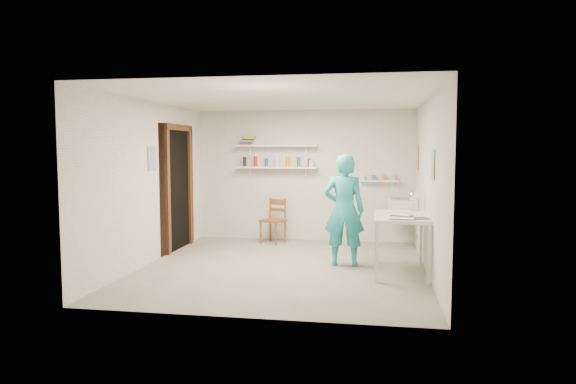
% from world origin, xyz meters
% --- Properties ---
extents(floor, '(4.00, 4.50, 0.02)m').
position_xyz_m(floor, '(0.00, 0.00, -0.01)').
color(floor, slate).
rests_on(floor, ground).
extents(ceiling, '(4.00, 4.50, 0.02)m').
position_xyz_m(ceiling, '(0.00, 0.00, 2.41)').
color(ceiling, silver).
rests_on(ceiling, wall_back).
extents(wall_back, '(4.00, 0.02, 2.40)m').
position_xyz_m(wall_back, '(0.00, 2.26, 1.20)').
color(wall_back, silver).
rests_on(wall_back, ground).
extents(wall_front, '(4.00, 0.02, 2.40)m').
position_xyz_m(wall_front, '(0.00, -2.26, 1.20)').
color(wall_front, silver).
rests_on(wall_front, ground).
extents(wall_left, '(0.02, 4.50, 2.40)m').
position_xyz_m(wall_left, '(-2.01, 0.00, 1.20)').
color(wall_left, silver).
rests_on(wall_left, ground).
extents(wall_right, '(0.02, 4.50, 2.40)m').
position_xyz_m(wall_right, '(2.01, 0.00, 1.20)').
color(wall_right, silver).
rests_on(wall_right, ground).
extents(doorway_recess, '(0.02, 0.90, 2.00)m').
position_xyz_m(doorway_recess, '(-1.99, 1.05, 1.00)').
color(doorway_recess, black).
rests_on(doorway_recess, wall_left).
extents(corridor_box, '(1.40, 1.50, 2.10)m').
position_xyz_m(corridor_box, '(-2.70, 1.05, 1.05)').
color(corridor_box, brown).
rests_on(corridor_box, ground).
extents(door_lintel, '(0.06, 1.05, 0.10)m').
position_xyz_m(door_lintel, '(-1.97, 1.05, 2.05)').
color(door_lintel, brown).
rests_on(door_lintel, wall_left).
extents(door_jamb_near, '(0.06, 0.10, 2.00)m').
position_xyz_m(door_jamb_near, '(-1.97, 0.55, 1.00)').
color(door_jamb_near, brown).
rests_on(door_jamb_near, ground).
extents(door_jamb_far, '(0.06, 0.10, 2.00)m').
position_xyz_m(door_jamb_far, '(-1.97, 1.55, 1.00)').
color(door_jamb_far, brown).
rests_on(door_jamb_far, ground).
extents(shelf_lower, '(1.50, 0.22, 0.03)m').
position_xyz_m(shelf_lower, '(-0.50, 2.13, 1.35)').
color(shelf_lower, white).
rests_on(shelf_lower, wall_back).
extents(shelf_upper, '(1.50, 0.22, 0.03)m').
position_xyz_m(shelf_upper, '(-0.50, 2.13, 1.75)').
color(shelf_upper, white).
rests_on(shelf_upper, wall_back).
extents(ledge_shelf, '(0.70, 0.14, 0.03)m').
position_xyz_m(ledge_shelf, '(1.35, 2.17, 1.12)').
color(ledge_shelf, white).
rests_on(ledge_shelf, wall_back).
extents(poster_left, '(0.01, 0.28, 0.36)m').
position_xyz_m(poster_left, '(-1.99, 0.05, 1.55)').
color(poster_left, '#334C7F').
rests_on(poster_left, wall_left).
extents(poster_right_a, '(0.01, 0.34, 0.42)m').
position_xyz_m(poster_right_a, '(1.99, 1.80, 1.55)').
color(poster_right_a, '#995933').
rests_on(poster_right_a, wall_right).
extents(poster_right_b, '(0.01, 0.30, 0.38)m').
position_xyz_m(poster_right_b, '(1.99, -0.55, 1.50)').
color(poster_right_b, '#3F724C').
rests_on(poster_right_b, wall_right).
extents(belfast_sink, '(0.48, 0.60, 0.30)m').
position_xyz_m(belfast_sink, '(1.75, 1.70, 0.70)').
color(belfast_sink, white).
rests_on(belfast_sink, wall_right).
extents(man, '(0.60, 0.40, 1.62)m').
position_xyz_m(man, '(0.85, 0.25, 0.81)').
color(man, '#23ABB1').
rests_on(man, ground).
extents(wall_clock, '(0.29, 0.04, 0.29)m').
position_xyz_m(wall_clock, '(0.85, 0.47, 1.08)').
color(wall_clock, beige).
rests_on(wall_clock, man).
extents(wooden_chair, '(0.49, 0.48, 0.82)m').
position_xyz_m(wooden_chair, '(-0.51, 1.80, 0.41)').
color(wooden_chair, brown).
rests_on(wooden_chair, ground).
extents(work_table, '(0.72, 1.20, 0.80)m').
position_xyz_m(work_table, '(1.64, -0.08, 0.40)').
color(work_table, silver).
rests_on(work_table, ground).
extents(desk_lamp, '(0.15, 0.15, 0.15)m').
position_xyz_m(desk_lamp, '(1.84, 0.40, 1.02)').
color(desk_lamp, white).
rests_on(desk_lamp, work_table).
extents(spray_cans, '(1.26, 0.06, 0.17)m').
position_xyz_m(spray_cans, '(-0.50, 2.13, 1.45)').
color(spray_cans, black).
rests_on(spray_cans, shelf_lower).
extents(book_stack, '(0.28, 0.14, 0.17)m').
position_xyz_m(book_stack, '(-1.05, 2.13, 1.85)').
color(book_stack, red).
rests_on(book_stack, shelf_upper).
extents(ledge_pots, '(0.48, 0.07, 0.09)m').
position_xyz_m(ledge_pots, '(1.35, 2.17, 1.18)').
color(ledge_pots, silver).
rests_on(ledge_pots, ledge_shelf).
extents(papers, '(0.30, 0.22, 0.02)m').
position_xyz_m(papers, '(1.64, -0.08, 0.81)').
color(papers, silver).
rests_on(papers, work_table).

